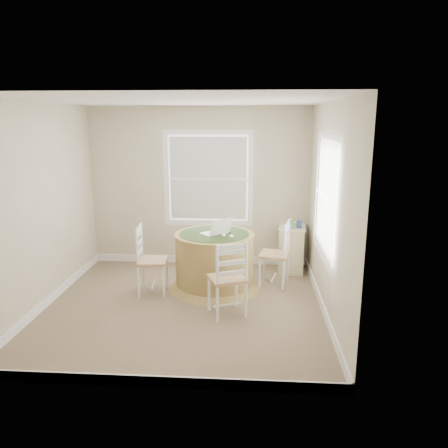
{
  "coord_description": "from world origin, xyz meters",
  "views": [
    {
      "loc": [
        0.88,
        -5.26,
        2.38
      ],
      "look_at": [
        0.5,
        0.45,
        1.01
      ],
      "focal_mm": 35.0,
      "sensor_mm": 36.0,
      "label": 1
    }
  ],
  "objects_px": {
    "corner_chest": "(291,249)",
    "chair_right": "(274,254)",
    "chair_left": "(152,261)",
    "chair_near": "(227,278)",
    "round_table": "(215,259)",
    "laptop": "(216,232)"
  },
  "relations": [
    {
      "from": "round_table",
      "to": "corner_chest",
      "type": "bearing_deg",
      "value": 29.21
    },
    {
      "from": "corner_chest",
      "to": "chair_near",
      "type": "bearing_deg",
      "value": -113.09
    },
    {
      "from": "round_table",
      "to": "chair_right",
      "type": "xyz_separation_m",
      "value": [
        0.86,
        0.16,
        0.03
      ]
    },
    {
      "from": "corner_chest",
      "to": "laptop",
      "type": "bearing_deg",
      "value": -138.03
    },
    {
      "from": "round_table",
      "to": "chair_near",
      "type": "distance_m",
      "value": 0.9
    },
    {
      "from": "round_table",
      "to": "chair_right",
      "type": "distance_m",
      "value": 0.87
    },
    {
      "from": "chair_left",
      "to": "chair_near",
      "type": "distance_m",
      "value": 1.25
    },
    {
      "from": "round_table",
      "to": "chair_left",
      "type": "bearing_deg",
      "value": -170.35
    },
    {
      "from": "chair_near",
      "to": "laptop",
      "type": "bearing_deg",
      "value": -98.75
    },
    {
      "from": "chair_left",
      "to": "chair_right",
      "type": "distance_m",
      "value": 1.75
    },
    {
      "from": "chair_left",
      "to": "chair_near",
      "type": "bearing_deg",
      "value": -125.45
    },
    {
      "from": "chair_near",
      "to": "chair_right",
      "type": "bearing_deg",
      "value": -143.62
    },
    {
      "from": "chair_right",
      "to": "corner_chest",
      "type": "xyz_separation_m",
      "value": [
        0.31,
        0.67,
        -0.11
      ]
    },
    {
      "from": "chair_left",
      "to": "chair_near",
      "type": "xyz_separation_m",
      "value": [
        1.08,
        -0.63,
        0.0
      ]
    },
    {
      "from": "chair_right",
      "to": "laptop",
      "type": "relative_size",
      "value": 2.02
    },
    {
      "from": "chair_near",
      "to": "laptop",
      "type": "xyz_separation_m",
      "value": [
        -0.21,
        0.86,
        0.37
      ]
    },
    {
      "from": "corner_chest",
      "to": "chair_right",
      "type": "bearing_deg",
      "value": -109.1
    },
    {
      "from": "laptop",
      "to": "corner_chest",
      "type": "bearing_deg",
      "value": 173.71
    },
    {
      "from": "chair_left",
      "to": "laptop",
      "type": "xyz_separation_m",
      "value": [
        0.87,
        0.23,
        0.37
      ]
    },
    {
      "from": "corner_chest",
      "to": "chair_left",
      "type": "bearing_deg",
      "value": -146.28
    },
    {
      "from": "round_table",
      "to": "corner_chest",
      "type": "xyz_separation_m",
      "value": [
        1.16,
        0.83,
        -0.07
      ]
    },
    {
      "from": "chair_near",
      "to": "corner_chest",
      "type": "bearing_deg",
      "value": -141.19
    }
  ]
}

